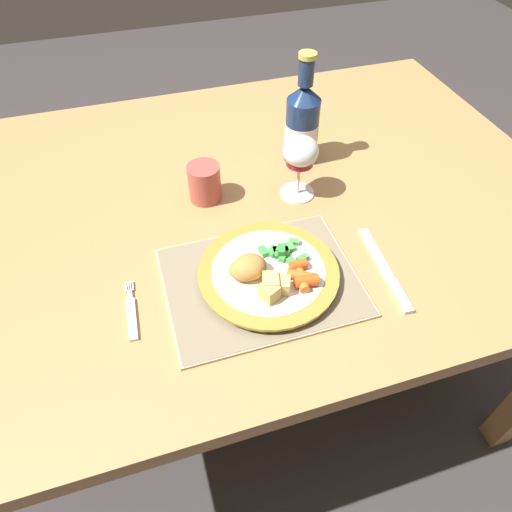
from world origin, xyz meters
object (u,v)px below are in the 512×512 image
(bottle, at_px, (302,123))
(drinking_cup, at_px, (204,182))
(dining_table, at_px, (249,223))
(wine_glass, at_px, (300,155))
(dinner_plate, at_px, (268,273))
(fork, at_px, (132,314))
(table_knife, at_px, (389,275))

(bottle, height_order, drinking_cup, bottle)
(dining_table, distance_m, wine_glass, 0.21)
(dinner_plate, bearing_deg, drinking_cup, 102.33)
(fork, relative_size, bottle, 0.51)
(fork, distance_m, bottle, 0.56)
(dining_table, relative_size, bottle, 5.58)
(dinner_plate, xyz_separation_m, table_knife, (0.21, -0.06, -0.01))
(dining_table, bearing_deg, table_knife, -59.15)
(dinner_plate, distance_m, bottle, 0.39)
(dinner_plate, bearing_deg, wine_glass, 57.38)
(fork, xyz_separation_m, drinking_cup, (0.19, 0.26, 0.04))
(dinner_plate, relative_size, table_knife, 1.19)
(table_knife, bearing_deg, dinner_plate, 164.68)
(wine_glass, bearing_deg, bottle, 67.17)
(drinking_cup, bearing_deg, table_knife, -49.70)
(dining_table, distance_m, table_knife, 0.36)
(table_knife, relative_size, drinking_cup, 2.63)
(bottle, bearing_deg, wine_glass, -112.83)
(dinner_plate, height_order, bottle, bottle)
(wine_glass, height_order, drinking_cup, wine_glass)
(dinner_plate, height_order, table_knife, dinner_plate)
(dinner_plate, xyz_separation_m, drinking_cup, (-0.06, 0.26, 0.02))
(dining_table, height_order, fork, fork)
(dining_table, bearing_deg, dinner_plate, -97.95)
(table_knife, bearing_deg, bottle, 93.39)
(dinner_plate, distance_m, table_knife, 0.22)
(table_knife, xyz_separation_m, wine_glass, (-0.08, 0.27, 0.10))
(bottle, bearing_deg, dining_table, -148.08)
(dinner_plate, xyz_separation_m, bottle, (0.19, 0.33, 0.07))
(drinking_cup, bearing_deg, dinner_plate, -77.67)
(table_knife, distance_m, drinking_cup, 0.41)
(dinner_plate, height_order, wine_glass, wine_glass)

